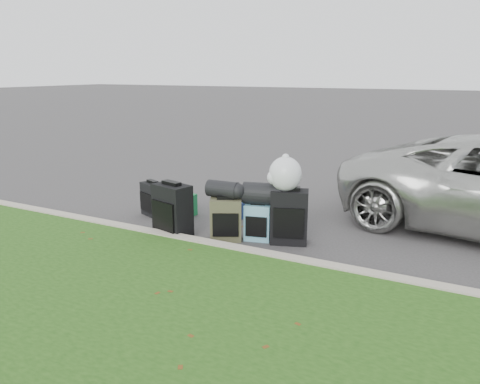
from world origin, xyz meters
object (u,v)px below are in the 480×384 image
at_px(suitcase_teal, 258,222).
at_px(suitcase_large_black_right, 289,217).
at_px(suitcase_olive, 226,220).
at_px(tote_navy, 235,211).
at_px(tote_green, 185,205).
at_px(suitcase_small_black, 153,199).
at_px(suitcase_large_black_left, 173,211).

xyz_separation_m(suitcase_teal, suitcase_large_black_right, (0.45, 0.10, 0.12)).
xyz_separation_m(suitcase_olive, tote_navy, (-0.35, 0.96, -0.17)).
bearing_deg(tote_green, suitcase_teal, -17.82).
xyz_separation_m(suitcase_teal, tote_navy, (-0.76, 0.75, -0.13)).
xyz_separation_m(suitcase_small_black, suitcase_teal, (2.10, -0.27, -0.01)).
relative_size(suitcase_small_black, suitcase_teal, 1.05).
bearing_deg(suitcase_large_black_left, suitcase_teal, 35.57).
bearing_deg(tote_navy, suitcase_teal, -44.57).
bearing_deg(suitcase_large_black_left, tote_navy, 85.39).
bearing_deg(suitcase_teal, suitcase_large_black_right, -1.59).
height_order(suitcase_large_black_left, suitcase_olive, suitcase_large_black_left).
bearing_deg(suitcase_teal, suitcase_large_black_left, -172.23).
bearing_deg(suitcase_small_black, suitcase_large_black_right, 18.17).
relative_size(suitcase_small_black, suitcase_olive, 0.91).
xyz_separation_m(suitcase_small_black, suitcase_large_black_right, (2.54, -0.18, 0.11)).
relative_size(suitcase_teal, tote_green, 1.46).
xyz_separation_m(suitcase_olive, tote_green, (-1.20, 0.73, -0.13)).
bearing_deg(suitcase_small_black, suitcase_olive, 6.07).
xyz_separation_m(tote_green, tote_navy, (0.85, 0.23, -0.05)).
relative_size(suitcase_small_black, tote_navy, 2.08).
bearing_deg(tote_navy, suitcase_olive, -70.05).
height_order(suitcase_large_black_left, tote_navy, suitcase_large_black_left).
bearing_deg(suitcase_large_black_left, suitcase_small_black, 155.24).
height_order(suitcase_small_black, tote_navy, suitcase_small_black).
height_order(suitcase_teal, tote_green, suitcase_teal).
relative_size(suitcase_small_black, suitcase_large_black_left, 0.70).
bearing_deg(tote_navy, suitcase_small_black, -160.59).
xyz_separation_m(suitcase_large_black_left, suitcase_olive, (0.76, 0.26, -0.09)).
distance_m(suitcase_teal, suitcase_large_black_right, 0.47).
height_order(suitcase_large_black_left, suitcase_teal, suitcase_large_black_left).
height_order(suitcase_teal, suitcase_large_black_right, suitcase_large_black_right).
relative_size(suitcase_small_black, tote_green, 1.54).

